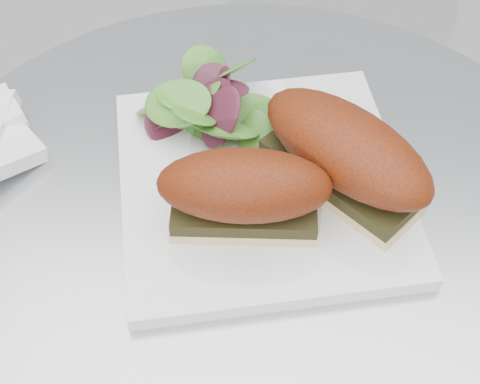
# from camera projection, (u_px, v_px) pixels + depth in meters

# --- Properties ---
(table) EXTENTS (0.70, 0.70, 0.73)m
(table) POSITION_uv_depth(u_px,v_px,m) (251.00, 357.00, 0.79)
(table) COLOR #AFB1B7
(table) RESTS_ON ground
(plate) EXTENTS (0.32, 0.32, 0.02)m
(plate) POSITION_uv_depth(u_px,v_px,m) (262.00, 183.00, 0.63)
(plate) COLOR silver
(plate) RESTS_ON table
(sandwich_left) EXTENTS (0.15, 0.08, 0.08)m
(sandwich_left) POSITION_uv_depth(u_px,v_px,m) (244.00, 192.00, 0.56)
(sandwich_left) COLOR beige
(sandwich_left) RESTS_ON plate
(sandwich_right) EXTENTS (0.19, 0.17, 0.08)m
(sandwich_right) POSITION_uv_depth(u_px,v_px,m) (345.00, 154.00, 0.58)
(sandwich_right) COLOR beige
(sandwich_right) RESTS_ON plate
(salad) EXTENTS (0.12, 0.12, 0.05)m
(salad) POSITION_uv_depth(u_px,v_px,m) (215.00, 101.00, 0.65)
(salad) COLOR #3E852B
(salad) RESTS_ON plate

